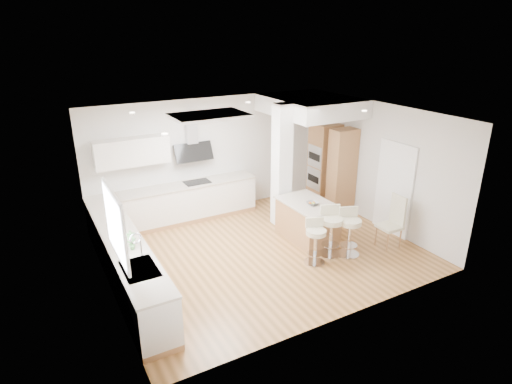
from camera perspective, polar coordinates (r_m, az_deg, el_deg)
ground at (r=8.89m, az=0.77°, el=-7.84°), size 6.00×6.00×0.00m
ceiling at (r=8.89m, az=0.77°, el=-7.84°), size 6.00×5.00×0.02m
wall_back at (r=10.44m, az=-6.05°, el=4.82°), size 6.00×0.04×2.80m
wall_left at (r=7.39m, az=-19.83°, el=-3.32°), size 0.04×5.00×2.80m
wall_right at (r=10.06m, az=15.83°, el=3.51°), size 0.04×5.00×2.80m
skylight at (r=8.12m, az=-6.21°, el=10.11°), size 4.10×2.10×0.06m
window_left at (r=6.47m, az=-18.33°, el=-3.79°), size 0.06×1.28×1.07m
doorway_right at (r=9.78m, az=17.92°, el=0.30°), size 0.05×1.00×2.10m
counter_left at (r=8.05m, az=-17.20°, el=-8.44°), size 0.63×4.50×1.35m
counter_back at (r=10.11m, az=-10.03°, el=-0.15°), size 3.62×0.63×2.50m
pillar at (r=9.59m, az=3.44°, el=3.44°), size 0.35×0.35×2.80m
soffit at (r=10.25m, az=7.28°, el=11.36°), size 1.78×2.20×0.40m
oven_column at (r=10.82m, az=9.92°, el=3.27°), size 0.63×1.21×2.10m
peninsula at (r=9.31m, az=6.87°, el=-3.72°), size 0.92×1.38×0.89m
bar_stool_a at (r=8.32m, az=7.93°, el=-6.24°), size 0.52×0.52×0.90m
bar_stool_b at (r=8.64m, az=9.97°, el=-4.80°), size 0.60×0.60×1.03m
bar_stool_c at (r=8.71m, az=12.38°, el=-4.91°), size 0.57×0.57×0.99m
dining_chair at (r=9.29m, az=17.87°, el=-3.52°), size 0.45×0.45×1.11m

